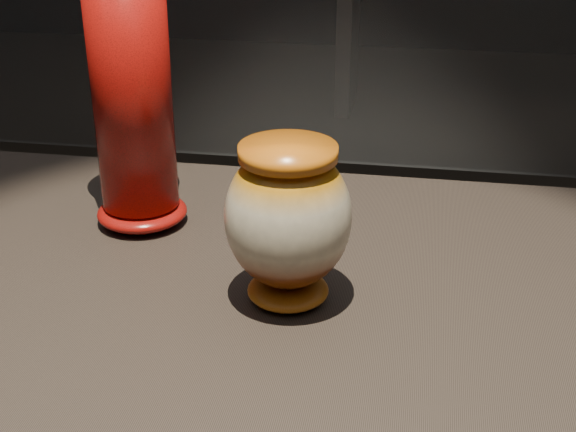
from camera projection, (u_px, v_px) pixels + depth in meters
name	position (u px, v px, depth m)	size (l,w,h in m)	color
main_vase	(288.00, 219.00, 0.92)	(0.19, 0.19, 0.20)	#622508
tall_vase	(132.00, 90.00, 1.07)	(0.14, 0.14, 0.41)	#A50F0B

